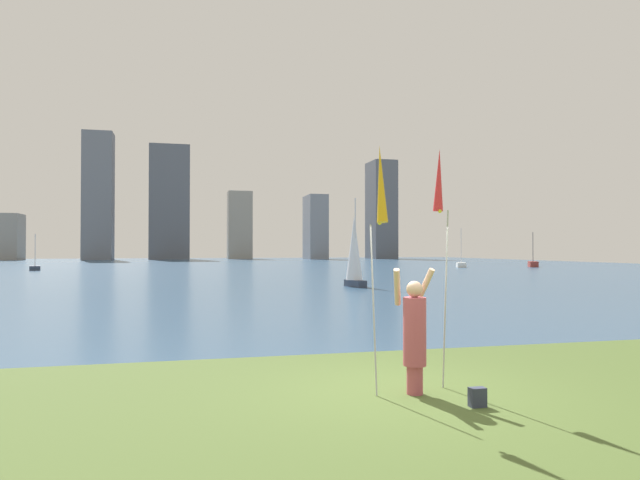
% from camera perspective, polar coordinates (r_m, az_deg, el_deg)
% --- Properties ---
extents(ground, '(120.00, 138.00, 0.12)m').
position_cam_1_polar(ground, '(59.01, -10.53, -3.01)').
color(ground, '#475B28').
extents(person, '(0.69, 0.51, 1.87)m').
position_cam_1_polar(person, '(8.54, 9.61, -9.23)').
color(person, '#B24C59').
rests_on(person, ground).
extents(kite_flag_left, '(0.16, 0.62, 3.66)m').
position_cam_1_polar(kite_flag_left, '(8.13, 6.21, 5.09)').
color(kite_flag_left, '#B2B2B7').
rests_on(kite_flag_left, ground).
extents(kite_flag_right, '(0.16, 0.44, 3.75)m').
position_cam_1_polar(kite_flag_right, '(9.08, 12.07, 5.29)').
color(kite_flag_right, '#B2B2B7').
rests_on(kite_flag_right, ground).
extents(bag, '(0.23, 0.13, 0.26)m').
position_cam_1_polar(bag, '(8.21, 15.77, -15.19)').
color(bag, '#33384C').
rests_on(bag, ground).
extents(sailboat_0, '(1.54, 2.79, 3.64)m').
position_cam_1_polar(sailboat_0, '(62.17, -27.08, -2.53)').
color(sailboat_0, '#333D51').
rests_on(sailboat_0, ground).
extents(sailboat_1, '(1.07, 1.93, 5.01)m').
position_cam_1_polar(sailboat_1, '(31.67, 3.52, -1.19)').
color(sailboat_1, '#333D51').
rests_on(sailboat_1, ground).
extents(sailboat_2, '(1.93, 2.63, 4.06)m').
position_cam_1_polar(sailboat_2, '(69.89, 20.91, -2.30)').
color(sailboat_2, maroon).
rests_on(sailboat_2, ground).
extents(sailboat_5, '(1.48, 1.84, 4.49)m').
position_cam_1_polar(sailboat_5, '(65.72, 14.21, -2.46)').
color(sailboat_5, white).
rests_on(sailboat_5, ground).
extents(skyline_tower_0, '(5.06, 5.95, 8.68)m').
position_cam_1_polar(skyline_tower_0, '(120.16, -29.33, 0.28)').
color(skyline_tower_0, gray).
rests_on(skyline_tower_0, ground).
extents(skyline_tower_1, '(5.36, 4.73, 24.14)m').
position_cam_1_polar(skyline_tower_1, '(113.74, -21.69, 4.19)').
color(skyline_tower_1, slate).
rests_on(skyline_tower_1, ground).
extents(skyline_tower_2, '(7.75, 6.07, 22.62)m').
position_cam_1_polar(skyline_tower_2, '(115.61, -15.08, 3.70)').
color(skyline_tower_2, '#565B66').
rests_on(skyline_tower_2, ground).
extents(skyline_tower_3, '(4.97, 4.67, 14.07)m').
position_cam_1_polar(skyline_tower_3, '(118.29, -8.21, 1.50)').
color(skyline_tower_3, gray).
rests_on(skyline_tower_3, ground).
extents(skyline_tower_4, '(3.83, 7.52, 13.08)m').
position_cam_1_polar(skyline_tower_4, '(115.12, -0.47, 1.31)').
color(skyline_tower_4, gray).
rests_on(skyline_tower_4, ground).
extents(skyline_tower_5, '(4.93, 7.20, 20.71)m').
position_cam_1_polar(skyline_tower_5, '(120.07, 6.27, 3.05)').
color(skyline_tower_5, '#565B66').
rests_on(skyline_tower_5, ground).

